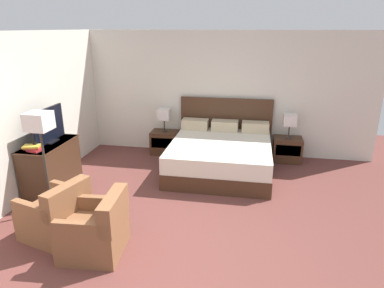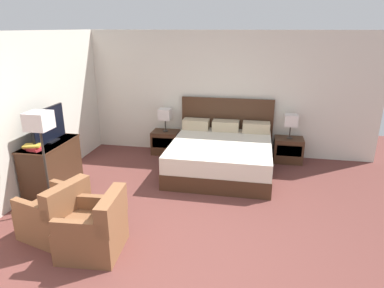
{
  "view_description": "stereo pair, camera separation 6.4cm",
  "coord_description": "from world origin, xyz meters",
  "px_view_note": "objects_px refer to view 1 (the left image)",
  "views": [
    {
      "loc": [
        0.8,
        -3.08,
        2.56
      ],
      "look_at": [
        -0.15,
        2.11,
        0.75
      ],
      "focal_mm": 32.0,
      "sensor_mm": 36.0,
      "label": 1
    },
    {
      "loc": [
        0.86,
        -3.06,
        2.56
      ],
      "look_at": [
        -0.15,
        2.11,
        0.75
      ],
      "focal_mm": 32.0,
      "sensor_mm": 36.0,
      "label": 2
    }
  ],
  "objects_px": {
    "book_small_top": "(32,146)",
    "armchair_by_window": "(57,216)",
    "table_lamp_left": "(164,115)",
    "nightstand_right": "(287,149)",
    "dresser": "(51,167)",
    "tv": "(48,126)",
    "floor_lamp": "(40,131)",
    "book_red_cover": "(35,150)",
    "bed": "(221,154)",
    "table_lamp_right": "(290,120)",
    "book_blue_cover": "(32,148)",
    "armchair_companion": "(97,231)",
    "nightstand_left": "(165,142)"
  },
  "relations": [
    {
      "from": "nightstand_right",
      "to": "table_lamp_left",
      "type": "distance_m",
      "value": 2.59
    },
    {
      "from": "nightstand_left",
      "to": "book_small_top",
      "type": "bearing_deg",
      "value": -119.25
    },
    {
      "from": "book_small_top",
      "to": "armchair_by_window",
      "type": "xyz_separation_m",
      "value": [
        0.78,
        -0.78,
        -0.62
      ]
    },
    {
      "from": "bed",
      "to": "dresser",
      "type": "relative_size",
      "value": 1.9
    },
    {
      "from": "tv",
      "to": "nightstand_right",
      "type": "bearing_deg",
      "value": 27.39
    },
    {
      "from": "bed",
      "to": "nightstand_right",
      "type": "relative_size",
      "value": 3.56
    },
    {
      "from": "table_lamp_right",
      "to": "dresser",
      "type": "height_order",
      "value": "table_lamp_right"
    },
    {
      "from": "armchair_by_window",
      "to": "tv",
      "type": "bearing_deg",
      "value": 122.07
    },
    {
      "from": "nightstand_right",
      "to": "dresser",
      "type": "bearing_deg",
      "value": -151.89
    },
    {
      "from": "table_lamp_right",
      "to": "book_small_top",
      "type": "bearing_deg",
      "value": -147.95
    },
    {
      "from": "tv",
      "to": "floor_lamp",
      "type": "xyz_separation_m",
      "value": [
        0.33,
        -0.68,
        0.14
      ]
    },
    {
      "from": "book_blue_cover",
      "to": "book_small_top",
      "type": "relative_size",
      "value": 0.86
    },
    {
      "from": "nightstand_right",
      "to": "book_blue_cover",
      "type": "xyz_separation_m",
      "value": [
        -3.88,
        -2.43,
        0.63
      ]
    },
    {
      "from": "table_lamp_right",
      "to": "dresser",
      "type": "distance_m",
      "value": 4.39
    },
    {
      "from": "book_blue_cover",
      "to": "armchair_companion",
      "type": "distance_m",
      "value": 1.85
    },
    {
      "from": "book_red_cover",
      "to": "book_blue_cover",
      "type": "relative_size",
      "value": 0.94
    },
    {
      "from": "book_red_cover",
      "to": "table_lamp_left",
      "type": "bearing_deg",
      "value": 61.39
    },
    {
      "from": "table_lamp_left",
      "to": "book_small_top",
      "type": "distance_m",
      "value": 2.78
    },
    {
      "from": "armchair_companion",
      "to": "floor_lamp",
      "type": "height_order",
      "value": "floor_lamp"
    },
    {
      "from": "table_lamp_right",
      "to": "armchair_by_window",
      "type": "xyz_separation_m",
      "value": [
        -3.1,
        -3.21,
        -0.56
      ]
    },
    {
      "from": "bed",
      "to": "floor_lamp",
      "type": "xyz_separation_m",
      "value": [
        -2.27,
        -1.98,
        0.91
      ]
    },
    {
      "from": "nightstand_right",
      "to": "book_blue_cover",
      "type": "relative_size",
      "value": 2.67
    },
    {
      "from": "dresser",
      "to": "armchair_by_window",
      "type": "height_order",
      "value": "dresser"
    },
    {
      "from": "book_red_cover",
      "to": "armchair_by_window",
      "type": "xyz_separation_m",
      "value": [
        0.74,
        -0.78,
        -0.56
      ]
    },
    {
      "from": "bed",
      "to": "book_blue_cover",
      "type": "relative_size",
      "value": 9.51
    },
    {
      "from": "tv",
      "to": "book_red_cover",
      "type": "distance_m",
      "value": 0.49
    },
    {
      "from": "tv",
      "to": "book_blue_cover",
      "type": "xyz_separation_m",
      "value": [
        -0.02,
        -0.43,
        -0.22
      ]
    },
    {
      "from": "floor_lamp",
      "to": "bed",
      "type": "bearing_deg",
      "value": 41.06
    },
    {
      "from": "bed",
      "to": "tv",
      "type": "bearing_deg",
      "value": -153.49
    },
    {
      "from": "nightstand_right",
      "to": "floor_lamp",
      "type": "relative_size",
      "value": 0.37
    },
    {
      "from": "tv",
      "to": "table_lamp_right",
      "type": "bearing_deg",
      "value": 27.41
    },
    {
      "from": "tv",
      "to": "armchair_companion",
      "type": "bearing_deg",
      "value": -45.65
    },
    {
      "from": "dresser",
      "to": "floor_lamp",
      "type": "bearing_deg",
      "value": -61.85
    },
    {
      "from": "book_red_cover",
      "to": "bed",
      "type": "bearing_deg",
      "value": 33.69
    },
    {
      "from": "bed",
      "to": "book_blue_cover",
      "type": "distance_m",
      "value": 3.18
    },
    {
      "from": "book_small_top",
      "to": "bed",
      "type": "bearing_deg",
      "value": 33.34
    },
    {
      "from": "table_lamp_left",
      "to": "armchair_by_window",
      "type": "bearing_deg",
      "value": -100.28
    },
    {
      "from": "bed",
      "to": "table_lamp_left",
      "type": "relative_size",
      "value": 4.12
    },
    {
      "from": "book_small_top",
      "to": "nightstand_right",
      "type": "bearing_deg",
      "value": 32.03
    },
    {
      "from": "table_lamp_left",
      "to": "book_red_cover",
      "type": "xyz_separation_m",
      "value": [
        -1.32,
        -2.43,
        0.0
      ]
    },
    {
      "from": "book_small_top",
      "to": "table_lamp_left",
      "type": "bearing_deg",
      "value": 60.76
    },
    {
      "from": "book_blue_cover",
      "to": "armchair_by_window",
      "type": "bearing_deg",
      "value": -45.03
    },
    {
      "from": "dresser",
      "to": "book_red_cover",
      "type": "distance_m",
      "value": 0.56
    },
    {
      "from": "nightstand_right",
      "to": "dresser",
      "type": "xyz_separation_m",
      "value": [
        -3.86,
        -2.06,
        0.18
      ]
    },
    {
      "from": "armchair_companion",
      "to": "nightstand_left",
      "type": "bearing_deg",
      "value": 91.14
    },
    {
      "from": "nightstand_right",
      "to": "armchair_by_window",
      "type": "relative_size",
      "value": 0.65
    },
    {
      "from": "dresser",
      "to": "book_red_cover",
      "type": "xyz_separation_m",
      "value": [
        0.02,
        -0.36,
        0.42
      ]
    },
    {
      "from": "nightstand_left",
      "to": "book_small_top",
      "type": "distance_m",
      "value": 2.86
    },
    {
      "from": "nightstand_left",
      "to": "dresser",
      "type": "height_order",
      "value": "dresser"
    },
    {
      "from": "nightstand_right",
      "to": "book_blue_cover",
      "type": "distance_m",
      "value": 4.62
    }
  ]
}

